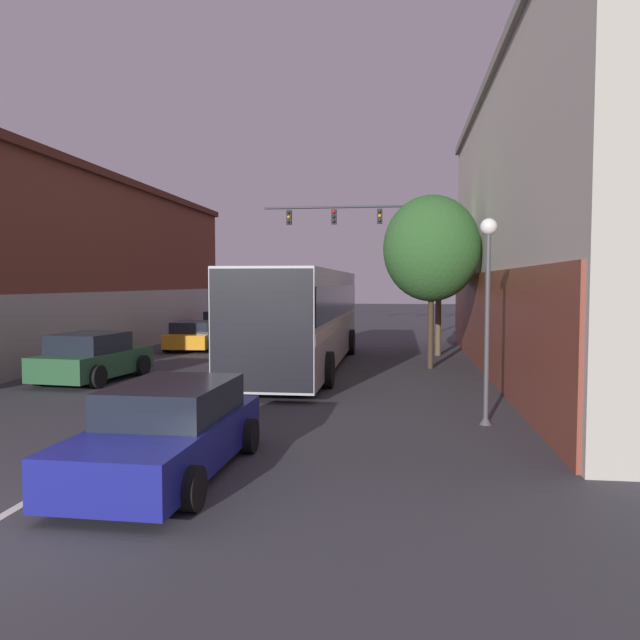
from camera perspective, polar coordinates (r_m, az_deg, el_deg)
The scene contains 13 objects.
lane_center_line at distance 22.85m, azimuth -4.88°, elevation -3.78°, with size 0.14×43.90×0.01m.
building_left_brick at distance 29.76m, azimuth -25.13°, elevation 4.75°, with size 9.70×24.65×7.20m.
building_right_storefront at distance 21.02m, azimuth 25.47°, elevation 8.20°, with size 7.91×21.43×9.24m.
bus at distance 21.00m, azimuth -1.54°, elevation 0.61°, with size 2.90×13.00×3.25m.
hatchback_foreground at distance 9.72m, azimuth -13.68°, elevation -9.88°, with size 2.07×4.42×1.34m.
parked_car_left_near at distance 19.38m, azimuth -20.09°, elevation -3.29°, with size 2.36×4.01×1.41m.
parked_car_left_mid at distance 33.49m, azimuth -8.56°, elevation -0.39°, with size 2.18×4.58×1.38m.
parked_car_left_far at distance 39.01m, azimuth -5.40°, elevation 0.06°, with size 2.12×4.03×1.23m.
parked_car_left_distant at distance 27.42m, azimuth -11.26°, elevation -1.41°, with size 2.23×4.06×1.21m.
traffic_signal_gantry at distance 34.22m, azimuth 5.10°, elevation 7.71°, with size 9.15×0.36×7.29m.
street_lamp at distance 12.87m, azimuth 15.07°, elevation 1.82°, with size 0.34×0.34×4.14m.
street_tree_near at distance 21.10m, azimuth 10.16°, elevation 6.45°, with size 3.20×2.88×5.76m.
street_tree_far at distance 24.93m, azimuth 10.83°, elevation 6.45°, with size 3.21×2.89×5.99m.
Camera 1 is at (4.82, -6.20, 2.85)m, focal length 35.00 mm.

